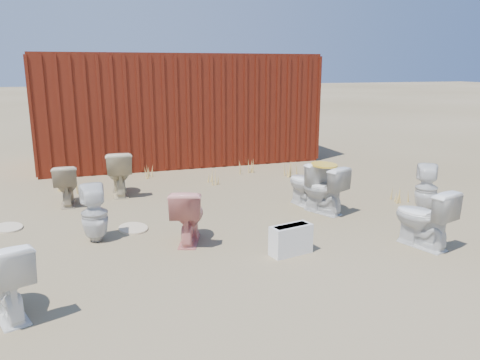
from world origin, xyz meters
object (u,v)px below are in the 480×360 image
object	(u,v)px
toilet_front_a	(5,279)
toilet_back_beige_left	(66,185)
shipping_container	(177,108)
toilet_back_a	(95,214)
loose_tank	(291,240)
toilet_front_c	(306,183)
toilet_back_beige_right	(119,173)
toilet_back_yellowlid	(323,189)
toilet_front_pink	(188,215)
toilet_back_e	(426,189)
toilet_front_e	(423,218)

from	to	relation	value
toilet_front_a	toilet_back_beige_left	xyz separation A→B (m)	(0.40, 3.45, -0.03)
toilet_back_beige_left	shipping_container	bearing A→B (deg)	-126.57
shipping_container	toilet_front_a	distance (m)	7.24
toilet_back_a	loose_tank	world-z (taller)	toilet_back_a
toilet_front_a	toilet_front_c	xyz separation A→B (m)	(3.96, 2.21, 0.01)
toilet_back_beige_right	toilet_back_yellowlid	world-z (taller)	toilet_back_beige_right
toilet_front_pink	toilet_back_e	world-z (taller)	toilet_back_e
toilet_front_a	toilet_back_beige_right	distance (m)	3.99
toilet_front_c	toilet_back_beige_left	size ratio (longest dim) A/B	1.12
toilet_back_beige_left	toilet_back_yellowlid	world-z (taller)	toilet_back_yellowlid
toilet_front_pink	toilet_front_e	distance (m)	2.85
shipping_container	toilet_back_e	world-z (taller)	shipping_container
toilet_front_pink	toilet_front_c	bearing A→B (deg)	-135.69
toilet_front_pink	toilet_back_beige_left	xyz separation A→B (m)	(-1.48, 2.19, -0.02)
toilet_back_a	toilet_back_beige_left	bearing A→B (deg)	-83.92
toilet_front_pink	toilet_back_beige_left	bearing A→B (deg)	-36.10
toilet_front_e	toilet_back_a	world-z (taller)	toilet_front_e
toilet_front_c	toilet_back_a	bearing A→B (deg)	1.33
toilet_front_pink	toilet_front_c	xyz separation A→B (m)	(2.08, 0.95, 0.02)
toilet_front_e	toilet_back_e	distance (m)	1.52
loose_tank	toilet_back_yellowlid	bearing A→B (deg)	37.75
shipping_container	toilet_back_a	world-z (taller)	shipping_container
toilet_back_beige_left	loose_tank	bearing A→B (deg)	131.32
toilet_front_a	toilet_back_beige_left	world-z (taller)	toilet_front_a
toilet_back_a	toilet_back_beige_right	size ratio (longest dim) A/B	0.95
shipping_container	toilet_front_pink	xyz separation A→B (m)	(-0.92, -5.35, -0.85)
toilet_front_pink	toilet_front_c	size ratio (longest dim) A/B	0.94
toilet_back_e	toilet_front_c	bearing A→B (deg)	8.88
shipping_container	toilet_front_c	size ratio (longest dim) A/B	8.15
toilet_front_a	loose_tank	world-z (taller)	toilet_front_a
toilet_back_beige_left	toilet_front_e	bearing A→B (deg)	142.70
toilet_back_beige_left	toilet_back_beige_right	world-z (taller)	toilet_back_beige_right
toilet_front_e	loose_tank	distance (m)	1.64
toilet_front_a	toilet_back_a	distance (m)	1.83
toilet_back_a	toilet_back_yellowlid	xyz separation A→B (m)	(3.26, 0.16, -0.00)
loose_tank	toilet_front_e	bearing A→B (deg)	-21.84
shipping_container	toilet_back_yellowlid	size ratio (longest dim) A/B	8.34
toilet_front_c	toilet_back_yellowlid	xyz separation A→B (m)	(0.08, -0.40, -0.01)
shipping_container	toilet_front_e	distance (m)	6.67
toilet_front_e	toilet_back_yellowlid	size ratio (longest dim) A/B	1.02
toilet_front_e	loose_tank	size ratio (longest dim) A/B	1.47
shipping_container	toilet_back_e	size ratio (longest dim) A/B	8.34
shipping_container	toilet_front_pink	bearing A→B (deg)	-99.79
toilet_front_pink	toilet_back_a	distance (m)	1.16
shipping_container	toilet_back_a	bearing A→B (deg)	-112.16
toilet_front_c	toilet_back_beige_left	bearing A→B (deg)	-27.85
toilet_back_a	toilet_back_yellowlid	bearing A→B (deg)	176.84
toilet_back_yellowlid	loose_tank	distance (m)	1.72
toilet_back_beige_left	toilet_back_beige_right	xyz separation A→B (m)	(0.83, 0.35, 0.05)
toilet_front_pink	toilet_front_c	distance (m)	2.28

